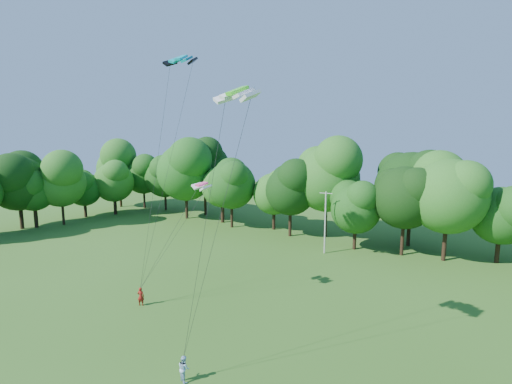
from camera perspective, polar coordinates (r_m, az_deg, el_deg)
The scene contains 9 objects.
utility_pole at distance 48.20m, azimuth 9.86°, elevation -4.21°, with size 1.49×0.31×7.50m.
kite_flyer_left at distance 36.16m, azimuth -16.14°, elevation -14.13°, with size 0.58×0.38×1.60m, color maroon.
kite_flyer_right at distance 26.17m, azimuth -10.26°, elevation -23.53°, with size 0.77×0.60×1.58m, color #ABCEED.
kite_teal at distance 37.67m, azimuth -10.65°, elevation 18.35°, with size 3.13×1.77×0.67m.
kite_green at distance 23.24m, azimuth -2.69°, elevation 14.26°, with size 3.18×2.08×0.62m.
kite_pink at distance 33.41m, azimuth -7.77°, elevation 1.12°, with size 2.13×1.50×0.34m.
tree_back_west at distance 66.26m, azimuth -10.05°, elevation 4.20°, with size 10.31×10.31×15.00m.
tree_back_center at distance 49.23m, azimuth 20.52°, elevation -0.33°, with size 8.02×8.02×11.66m.
tree_flank_west at distance 68.13m, azimuth -29.23°, elevation 0.62°, with size 6.81×6.81×9.91m.
Camera 1 is at (17.86, -13.44, 14.83)m, focal length 28.00 mm.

